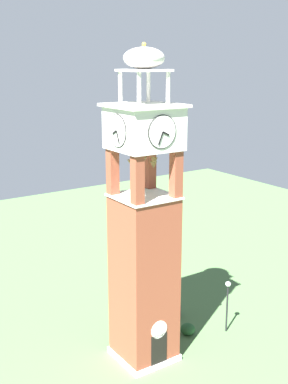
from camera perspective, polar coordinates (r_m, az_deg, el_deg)
The scene contains 5 objects.
ground at distance 32.45m, azimuth 0.00°, elevation -18.17°, with size 80.00×80.00×0.00m, color #476B3D.
clock_tower at distance 29.03m, azimuth 0.00°, elevation -5.46°, with size 3.72×3.72×18.58m.
lamp_post at distance 34.20m, azimuth 9.50°, elevation -11.69°, with size 0.36×0.36×3.62m.
trash_bin at distance 36.62m, azimuth 3.82°, elevation -13.37°, with size 0.52×0.52×0.80m, color #2D2D33.
shrub_near_entry at distance 34.54m, azimuth 5.02°, elevation -15.30°, with size 0.97×0.97×0.74m, color #234C28.
Camera 1 is at (-15.23, -22.60, 17.62)m, focal length 46.78 mm.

